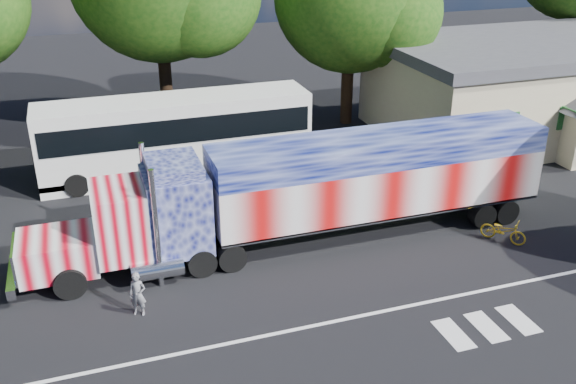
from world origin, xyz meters
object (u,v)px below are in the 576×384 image
object	(u,v)px
semi_truck	(318,188)
coach_bus	(176,135)
woman	(138,294)
bicycle	(503,231)

from	to	relation	value
semi_truck	coach_bus	xyz separation A→B (m)	(-3.98, 8.72, -0.31)
semi_truck	woman	world-z (taller)	semi_truck
coach_bus	bicycle	size ratio (longest dim) A/B	7.26
coach_bus	woman	xyz separation A→B (m)	(-3.30, -11.52, -1.19)
coach_bus	woman	distance (m)	12.05
woman	coach_bus	bearing A→B (deg)	98.98
woman	bicycle	size ratio (longest dim) A/B	0.85
semi_truck	bicycle	distance (m)	7.52
bicycle	coach_bus	bearing A→B (deg)	95.62
semi_truck	woman	size ratio (longest dim) A/B	13.52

